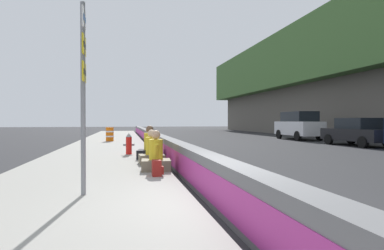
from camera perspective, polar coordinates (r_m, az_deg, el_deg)
ground_plane at (r=5.52m, az=6.38°, el=-15.33°), size 160.00×160.00×0.00m
sidewalk_strip at (r=5.32m, az=-22.92°, el=-15.20°), size 80.00×4.40×0.14m
jersey_barrier at (r=5.41m, az=6.35°, el=-11.01°), size 76.00×0.45×0.85m
route_sign_post at (r=6.26m, az=-19.09°, el=7.19°), size 0.44×0.09×3.60m
fire_hydrant at (r=13.34m, az=-11.38°, el=-3.30°), size 0.26×0.46×0.88m
seated_person_foreground at (r=8.90m, az=-6.55°, el=-5.94°), size 0.74×0.85×1.12m
seated_person_middle at (r=10.32m, az=-7.34°, el=-5.05°), size 0.71×0.82×1.10m
seated_person_rear at (r=11.68m, az=-7.66°, el=-4.20°), size 0.90×1.00×1.22m
backpack at (r=8.04m, az=-6.35°, el=-7.78°), size 0.32×0.28×0.40m
construction_barrel at (r=22.28m, az=-14.69°, el=-1.62°), size 0.54×0.54×0.95m
parked_car_third at (r=21.70m, az=27.72°, el=-1.10°), size 4.56×2.07×1.71m
parked_car_fourth at (r=27.04m, az=18.74°, el=-0.03°), size 4.84×2.15×2.28m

